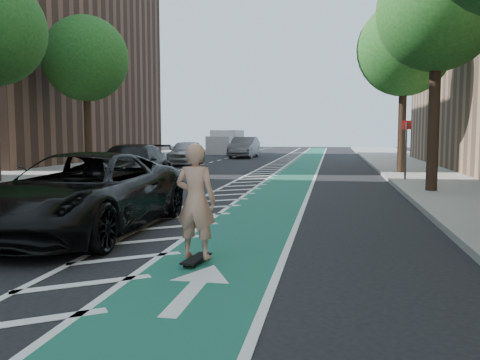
% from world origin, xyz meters
% --- Properties ---
extents(ground, '(120.00, 120.00, 0.00)m').
position_xyz_m(ground, '(0.00, 0.00, 0.00)').
color(ground, black).
rests_on(ground, ground).
extents(bike_lane, '(2.00, 90.00, 0.01)m').
position_xyz_m(bike_lane, '(3.00, 10.00, 0.01)').
color(bike_lane, '#1B6148').
rests_on(bike_lane, ground).
extents(buffer_strip, '(1.40, 90.00, 0.01)m').
position_xyz_m(buffer_strip, '(1.50, 10.00, 0.01)').
color(buffer_strip, silver).
rests_on(buffer_strip, ground).
extents(sidewalk_right, '(5.00, 90.00, 0.15)m').
position_xyz_m(sidewalk_right, '(9.50, 10.00, 0.07)').
color(sidewalk_right, gray).
rests_on(sidewalk_right, ground).
extents(curb_right, '(0.12, 90.00, 0.16)m').
position_xyz_m(curb_right, '(7.05, 10.00, 0.08)').
color(curb_right, gray).
rests_on(curb_right, ground).
extents(curb_left, '(0.12, 90.00, 0.16)m').
position_xyz_m(curb_left, '(-7.05, 10.00, 0.08)').
color(curb_left, gray).
rests_on(curb_left, ground).
extents(building_left_far, '(14.00, 22.00, 18.00)m').
position_xyz_m(building_left_far, '(-17.50, 24.00, 9.00)').
color(building_left_far, brown).
rests_on(building_left_far, ground).
extents(tree_r_c, '(4.20, 4.20, 7.90)m').
position_xyz_m(tree_r_c, '(7.90, 8.00, 5.77)').
color(tree_r_c, '#382619').
rests_on(tree_r_c, ground).
extents(tree_r_d, '(4.20, 4.20, 7.90)m').
position_xyz_m(tree_r_d, '(7.90, 16.00, 5.77)').
color(tree_r_d, '#382619').
rests_on(tree_r_d, ground).
extents(tree_l_d, '(4.20, 4.20, 7.90)m').
position_xyz_m(tree_l_d, '(-7.90, 16.00, 5.77)').
color(tree_l_d, '#382619').
rests_on(tree_l_d, ground).
extents(sign_post, '(0.35, 0.08, 2.47)m').
position_xyz_m(sign_post, '(7.60, 12.00, 1.35)').
color(sign_post, '#4C4C4C').
rests_on(sign_post, ground).
extents(skateboard, '(0.32, 0.78, 0.10)m').
position_xyz_m(skateboard, '(2.71, -1.51, 0.08)').
color(skateboard, black).
rests_on(skateboard, ground).
extents(skateboarder, '(0.70, 0.51, 1.76)m').
position_xyz_m(skateboarder, '(2.71, -1.51, 0.98)').
color(skateboarder, tan).
rests_on(skateboarder, skateboard).
extents(suv_near, '(2.74, 5.84, 1.62)m').
position_xyz_m(suv_near, '(-0.19, 0.47, 0.81)').
color(suv_near, black).
rests_on(suv_near, ground).
extents(suv_far, '(2.76, 5.61, 1.57)m').
position_xyz_m(suv_far, '(-2.40, 8.28, 0.78)').
color(suv_far, black).
rests_on(suv_far, ground).
extents(car_silver, '(2.07, 4.57, 1.52)m').
position_xyz_m(car_silver, '(-4.04, 20.96, 0.76)').
color(car_silver, '#A7A5AB').
rests_on(car_silver, ground).
extents(car_grey, '(1.85, 4.98, 1.63)m').
position_xyz_m(car_grey, '(-2.09, 30.42, 0.81)').
color(car_grey, slate).
rests_on(car_grey, ground).
extents(box_truck, '(2.61, 5.34, 2.17)m').
position_xyz_m(box_truck, '(-5.05, 37.36, 1.00)').
color(box_truck, silver).
rests_on(box_truck, ground).
extents(barrel_a, '(0.61, 0.61, 0.83)m').
position_xyz_m(barrel_a, '(-3.02, 8.44, 0.39)').
color(barrel_a, '#F84F0D').
rests_on(barrel_a, ground).
extents(barrel_b, '(0.71, 0.71, 0.97)m').
position_xyz_m(barrel_b, '(-3.60, 14.00, 0.46)').
color(barrel_b, '#E64B0C').
rests_on(barrel_b, ground).
extents(barrel_c, '(0.61, 0.61, 0.84)m').
position_xyz_m(barrel_c, '(-4.00, 14.50, 0.39)').
color(barrel_c, '#F4450C').
rests_on(barrel_c, ground).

